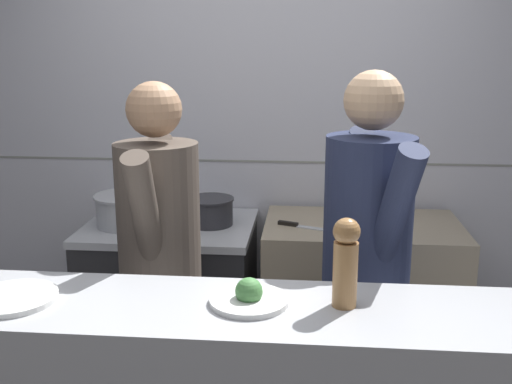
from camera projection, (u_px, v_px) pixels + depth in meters
The scene contains 11 objects.
wall_back_tiled at pixel (264, 136), 3.55m from camera, with size 8.00×0.06×2.60m.
oven_range at pixel (172, 296), 3.41m from camera, with size 0.93×0.71×0.86m.
prep_counter at pixel (360, 301), 3.32m from camera, with size 1.05×0.65×0.89m.
stock_pot at pixel (127, 209), 3.27m from camera, with size 0.35×0.35×0.17m.
sauce_pot at pixel (210, 210), 3.28m from camera, with size 0.26×0.26×0.15m.
chefs_knife at pixel (304, 226), 3.14m from camera, with size 0.34×0.15×0.02m.
plated_dish_main at pixel (13, 298), 1.88m from camera, with size 0.28×0.28×0.02m.
plated_dish_appetiser at pixel (249, 297), 1.86m from camera, with size 0.25×0.25×0.09m.
pepper_mill at pixel (346, 260), 1.82m from camera, with size 0.08×0.08×0.28m.
chef_head_cook at pixel (160, 261), 2.52m from camera, with size 0.35×0.74×1.69m.
chef_sous at pixel (366, 263), 2.43m from camera, with size 0.45×0.75×1.74m.
Camera 1 is at (0.27, -1.95, 1.83)m, focal length 42.00 mm.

